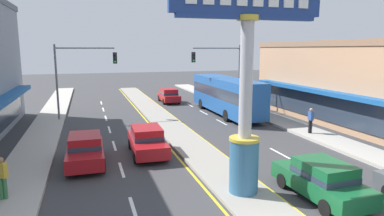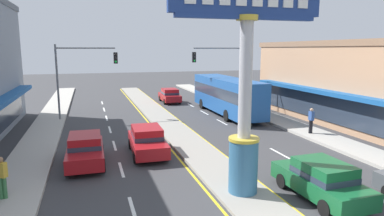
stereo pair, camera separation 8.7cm
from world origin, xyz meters
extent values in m
cube|color=gray|center=(0.00, 18.00, 0.07)|extent=(2.22, 52.00, 0.14)
cube|color=#ADA89E|center=(-8.86, 16.00, 0.09)|extent=(2.31, 60.00, 0.18)
cube|color=#ADA89E|center=(8.86, 16.00, 0.09)|extent=(2.31, 60.00, 0.18)
cube|color=silver|center=(-4.41, 4.80, 0.00)|extent=(0.14, 2.20, 0.01)
cube|color=silver|center=(-4.41, 9.20, 0.00)|extent=(0.14, 2.20, 0.01)
cube|color=silver|center=(-4.41, 13.60, 0.00)|extent=(0.14, 2.20, 0.01)
cube|color=silver|center=(-4.41, 18.00, 0.00)|extent=(0.14, 2.20, 0.01)
cube|color=silver|center=(-4.41, 22.40, 0.00)|extent=(0.14, 2.20, 0.01)
cube|color=silver|center=(-4.41, 26.80, 0.00)|extent=(0.14, 2.20, 0.01)
cube|color=silver|center=(-4.41, 31.20, 0.00)|extent=(0.14, 2.20, 0.01)
cube|color=silver|center=(4.41, 4.80, 0.00)|extent=(0.14, 2.20, 0.01)
cube|color=silver|center=(4.41, 9.20, 0.00)|extent=(0.14, 2.20, 0.01)
cube|color=silver|center=(4.41, 13.60, 0.00)|extent=(0.14, 2.20, 0.01)
cube|color=silver|center=(4.41, 18.00, 0.00)|extent=(0.14, 2.20, 0.01)
cube|color=silver|center=(4.41, 22.40, 0.00)|extent=(0.14, 2.20, 0.01)
cube|color=silver|center=(4.41, 26.80, 0.00)|extent=(0.14, 2.20, 0.01)
cube|color=silver|center=(4.41, 31.20, 0.00)|extent=(0.14, 2.20, 0.01)
cube|color=yellow|center=(-1.29, 18.00, 0.00)|extent=(0.12, 52.00, 0.01)
cube|color=yellow|center=(1.29, 18.00, 0.00)|extent=(0.12, 52.00, 0.01)
cylinder|color=#33668C|center=(0.00, 4.80, 1.20)|extent=(1.16, 1.16, 2.13)
cylinder|color=gold|center=(0.00, 4.80, 2.33)|extent=(1.21, 1.21, 0.12)
cylinder|color=#B7B7BC|center=(0.00, 4.80, 4.66)|extent=(0.51, 0.51, 4.78)
cylinder|color=gold|center=(0.00, 4.80, 6.95)|extent=(0.81, 0.81, 0.20)
cube|color=navy|center=(0.00, 4.80, 6.97)|extent=(5.55, 0.29, 0.16)
cube|color=tan|center=(14.92, 13.41, 3.01)|extent=(7.46, 22.19, 6.01)
cube|color=#89674C|center=(14.92, 13.41, 6.24)|extent=(7.60, 22.63, 0.45)
cube|color=#195193|center=(10.74, 13.41, 2.70)|extent=(0.90, 18.86, 0.30)
cube|color=#283342|center=(11.15, 13.41, 1.50)|extent=(0.08, 18.20, 2.00)
cylinder|color=slate|center=(-8.11, 22.20, 3.10)|extent=(0.16, 0.16, 6.20)
cylinder|color=slate|center=(-5.80, 22.20, 5.90)|extent=(4.62, 0.12, 0.12)
cube|color=black|center=(-3.49, 22.04, 5.09)|extent=(0.32, 0.24, 0.92)
sphere|color=black|center=(-3.49, 21.90, 5.39)|extent=(0.17, 0.17, 0.17)
sphere|color=black|center=(-3.49, 21.90, 5.09)|extent=(0.17, 0.17, 0.17)
sphere|color=#19D83F|center=(-3.49, 21.90, 4.79)|extent=(0.17, 0.17, 0.17)
cylinder|color=slate|center=(8.11, 22.80, 3.10)|extent=(0.16, 0.16, 6.20)
cylinder|color=slate|center=(5.80, 22.80, 5.90)|extent=(4.62, 0.12, 0.12)
cube|color=black|center=(3.49, 22.64, 5.09)|extent=(0.32, 0.24, 0.92)
sphere|color=black|center=(3.49, 22.50, 5.39)|extent=(0.17, 0.17, 0.17)
sphere|color=black|center=(3.49, 22.50, 5.09)|extent=(0.17, 0.17, 0.17)
sphere|color=#19D83F|center=(3.49, 22.50, 4.79)|extent=(0.17, 0.17, 0.17)
cube|color=maroon|center=(-2.76, 11.25, 0.60)|extent=(1.88, 4.35, 0.66)
cube|color=maroon|center=(-2.76, 11.43, 1.23)|extent=(1.61, 2.19, 0.60)
cube|color=#283342|center=(-2.76, 11.43, 1.05)|extent=(1.64, 2.21, 0.24)
cylinder|color=black|center=(-1.99, 9.90, 0.31)|extent=(0.24, 0.63, 0.62)
cylinder|color=black|center=(-3.61, 9.94, 0.31)|extent=(0.24, 0.63, 0.62)
cylinder|color=black|center=(-1.91, 12.57, 0.31)|extent=(0.24, 0.63, 0.62)
cylinder|color=black|center=(-3.53, 12.61, 0.31)|extent=(0.24, 0.63, 0.62)
cube|color=maroon|center=(-6.06, 10.47, 0.60)|extent=(1.82, 4.33, 0.66)
cube|color=maroon|center=(-6.06, 10.64, 1.23)|extent=(1.58, 2.17, 0.60)
cube|color=#283342|center=(-6.06, 10.64, 1.05)|extent=(1.62, 2.19, 0.24)
cylinder|color=black|center=(-5.27, 9.13, 0.31)|extent=(0.23, 0.62, 0.62)
cylinder|color=black|center=(-6.89, 9.15, 0.31)|extent=(0.23, 0.62, 0.62)
cylinder|color=black|center=(-5.23, 11.79, 0.31)|extent=(0.23, 0.62, 0.62)
cylinder|color=black|center=(-6.85, 11.81, 0.31)|extent=(0.23, 0.62, 0.62)
cube|color=#1E5199|center=(6.06, 21.05, 1.81)|extent=(2.53, 11.21, 2.90)
cube|color=#283342|center=(6.06, 21.05, 2.11)|extent=(2.55, 10.98, 0.90)
cube|color=#283342|center=(6.08, 26.61, 2.06)|extent=(2.30, 0.09, 1.40)
cube|color=black|center=(6.08, 26.61, 3.06)|extent=(1.75, 0.08, 0.30)
cylinder|color=black|center=(4.92, 24.53, 0.48)|extent=(0.28, 0.96, 0.96)
cylinder|color=black|center=(7.22, 24.52, 0.48)|extent=(0.28, 0.96, 0.96)
cylinder|color=black|center=(4.90, 18.14, 0.48)|extent=(0.28, 0.96, 0.96)
cylinder|color=black|center=(7.20, 18.14, 0.48)|extent=(0.28, 0.96, 0.96)
cube|color=maroon|center=(2.76, 29.38, 0.60)|extent=(1.83, 4.33, 0.66)
cube|color=maroon|center=(2.76, 29.21, 1.23)|extent=(1.58, 2.18, 0.60)
cube|color=#283342|center=(2.76, 29.21, 1.05)|extent=(1.62, 2.20, 0.24)
cylinder|color=black|center=(1.97, 30.73, 0.31)|extent=(0.23, 0.62, 0.62)
cylinder|color=black|center=(3.59, 30.70, 0.31)|extent=(0.23, 0.62, 0.62)
cylinder|color=black|center=(1.93, 28.06, 0.31)|extent=(0.23, 0.62, 0.62)
cylinder|color=black|center=(3.55, 28.04, 0.31)|extent=(0.23, 0.62, 0.62)
cube|color=#14562D|center=(2.76, 3.64, 0.60)|extent=(1.88, 4.35, 0.66)
cube|color=#14562D|center=(2.77, 3.47, 1.23)|extent=(1.61, 2.19, 0.60)
cube|color=#283342|center=(2.77, 3.47, 1.05)|extent=(1.65, 2.22, 0.24)
cylinder|color=black|center=(1.91, 4.95, 0.31)|extent=(0.24, 0.63, 0.62)
cylinder|color=black|center=(3.53, 4.99, 0.31)|extent=(0.24, 0.63, 0.62)
cylinder|color=black|center=(1.99, 2.28, 0.31)|extent=(0.24, 0.63, 0.62)
cylinder|color=black|center=(3.61, 2.33, 0.31)|extent=(0.24, 0.63, 0.62)
cylinder|color=black|center=(8.45, 12.18, 0.63)|extent=(0.14, 0.14, 0.90)
cylinder|color=black|center=(8.59, 12.18, 0.63)|extent=(0.14, 0.14, 0.90)
cube|color=#2D4C8C|center=(8.52, 12.18, 1.38)|extent=(0.25, 0.42, 0.60)
sphere|color=tan|center=(8.52, 12.18, 1.79)|extent=(0.22, 0.22, 0.22)
cylinder|color=#336B3D|center=(-9.12, 6.78, 0.61)|extent=(0.14, 0.14, 0.86)
cylinder|color=#336B3D|center=(-8.98, 6.78, 0.61)|extent=(0.14, 0.14, 0.86)
cube|color=gold|center=(-9.05, 6.78, 1.32)|extent=(0.46, 0.40, 0.57)
sphere|color=#8C6647|center=(-9.05, 6.78, 1.72)|extent=(0.22, 0.22, 0.22)
camera|label=1|loc=(-5.82, -7.01, 5.81)|focal=31.94mm
camera|label=2|loc=(-5.74, -7.04, 5.81)|focal=31.94mm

